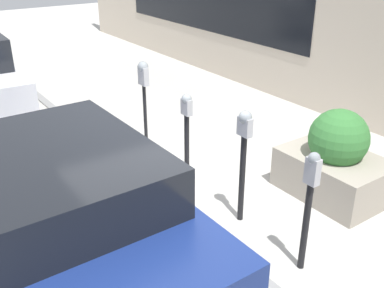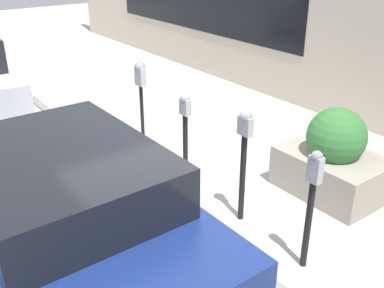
{
  "view_description": "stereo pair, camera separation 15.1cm",
  "coord_description": "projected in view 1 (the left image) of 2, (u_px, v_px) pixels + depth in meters",
  "views": [
    {
      "loc": [
        -4.23,
        2.82,
        3.35
      ],
      "look_at": [
        0.0,
        -0.15,
        0.95
      ],
      "focal_mm": 42.0,
      "sensor_mm": 36.0,
      "label": 1
    },
    {
      "loc": [
        -4.14,
        2.95,
        3.35
      ],
      "look_at": [
        0.0,
        -0.15,
        0.95
      ],
      "focal_mm": 42.0,
      "sensor_mm": 36.0,
      "label": 2
    }
  ],
  "objects": [
    {
      "name": "parked_car_middle",
      "position": [
        58.0,
        203.0,
        4.74
      ],
      "size": [
        4.39,
        2.08,
        1.48
      ],
      "rotation": [
        0.0,
        0.0,
        0.01
      ],
      "color": "navy",
      "rests_on": "ground_plane"
    },
    {
      "name": "parking_meter_second",
      "position": [
        244.0,
        148.0,
        5.43
      ],
      "size": [
        0.19,
        0.16,
        1.5
      ],
      "color": "black",
      "rests_on": "ground_plane"
    },
    {
      "name": "curb_strip",
      "position": [
        178.0,
        212.0,
        5.97
      ],
      "size": [
        24.5,
        0.16,
        0.04
      ],
      "color": "gray",
      "rests_on": "ground_plane"
    },
    {
      "name": "planter_box",
      "position": [
        335.0,
        161.0,
        6.22
      ],
      "size": [
        1.43,
        1.02,
        1.27
      ],
      "color": "#A39989",
      "rests_on": "ground_plane"
    },
    {
      "name": "parking_meter_middle",
      "position": [
        187.0,
        125.0,
        6.33
      ],
      "size": [
        0.17,
        0.15,
        1.39
      ],
      "color": "black",
      "rests_on": "ground_plane"
    },
    {
      "name": "parking_meter_fourth",
      "position": [
        144.0,
        86.0,
        7.04
      ],
      "size": [
        0.2,
        0.17,
        1.61
      ],
      "color": "black",
      "rests_on": "ground_plane"
    },
    {
      "name": "parking_meter_nearest",
      "position": [
        309.0,
        198.0,
        4.63
      ],
      "size": [
        0.15,
        0.13,
        1.42
      ],
      "color": "black",
      "rests_on": "ground_plane"
    },
    {
      "name": "ground_plane",
      "position": [
        183.0,
        211.0,
        6.02
      ],
      "size": [
        40.0,
        40.0,
        0.0
      ],
      "primitive_type": "plane",
      "color": "beige"
    }
  ]
}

